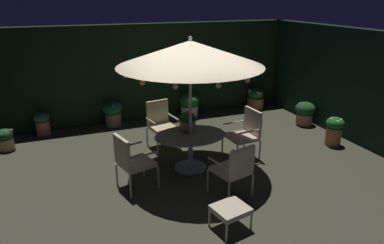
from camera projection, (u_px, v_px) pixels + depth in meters
The scene contains 18 objects.
ground_plane at pixel (193, 171), 6.77m from camera, with size 8.60×7.26×0.02m, color #3F402E.
hedge_backdrop_rear at pixel (146, 72), 9.38m from camera, with size 8.60×0.30×2.55m, color black.
hedge_backdrop_right at pixel (366, 88), 7.73m from camera, with size 0.30×7.26×2.55m, color black.
patio_dining_table at pixel (190, 143), 6.71m from camera, with size 1.40×1.09×0.72m.
patio_umbrella at pixel (190, 53), 6.11m from camera, with size 2.65×2.65×2.57m.
centerpiece_planter at pixel (188, 120), 6.74m from camera, with size 0.31×0.31×0.42m.
patio_chair_north at pixel (246, 131), 7.22m from camera, with size 0.64×0.66×1.02m.
patio_chair_northeast at pixel (161, 121), 7.72m from camera, with size 0.67×0.67×1.03m.
patio_chair_east at pixel (131, 159), 5.97m from camera, with size 0.71×0.70×1.01m.
patio_chair_southeast at pixel (235, 168), 5.72m from camera, with size 0.68×0.70×0.96m.
ottoman_footrest at pixel (231, 210), 5.01m from camera, with size 0.57×0.53×0.36m.
potted_plant_left_far at pixel (42, 122), 8.43m from camera, with size 0.37×0.37×0.59m.
potted_plant_left_near at pixel (334, 130), 7.84m from camera, with size 0.39×0.39×0.67m.
potted_plant_front_corner at pixel (305, 112), 9.10m from camera, with size 0.51×0.51×0.61m.
potted_plant_right_far at pixel (256, 99), 10.39m from camera, with size 0.49×0.49×0.62m.
potted_plant_back_center at pixel (113, 112), 9.01m from camera, with size 0.51×0.51×0.66m.
potted_plant_back_left at pixel (189, 104), 9.68m from camera, with size 0.56×0.56×0.68m.
potted_plant_back_right at pixel (5, 139), 7.61m from camera, with size 0.36×0.35×0.49m.
Camera 1 is at (-2.18, -5.61, 3.23)m, focal length 32.39 mm.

